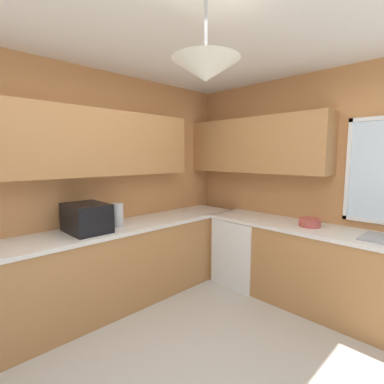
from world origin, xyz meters
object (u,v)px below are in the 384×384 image
object	(u,v)px
microwave	(87,218)
kettle	(118,215)
dishwasher	(244,250)
bowl	(310,222)

from	to	relation	value
microwave	kettle	world-z (taller)	microwave
microwave	kettle	distance (m)	0.34
dishwasher	bowl	world-z (taller)	bowl
microwave	kettle	size ratio (longest dim) A/B	1.88
kettle	dishwasher	bearing A→B (deg)	66.49
dishwasher	kettle	size ratio (longest dim) A/B	3.33
microwave	dishwasher	bearing A→B (deg)	70.01
dishwasher	kettle	world-z (taller)	kettle
dishwasher	kettle	xyz separation A→B (m)	(-0.64, -1.47, 0.60)
microwave	kettle	bearing A→B (deg)	86.66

